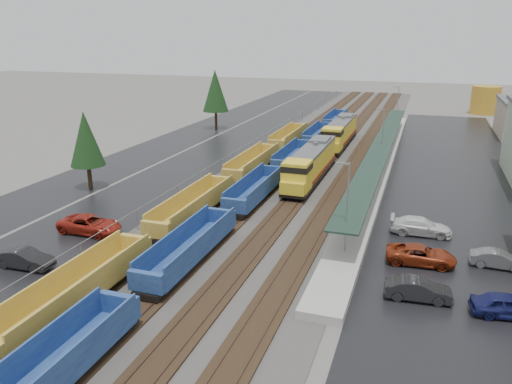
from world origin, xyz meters
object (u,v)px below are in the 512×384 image
parked_car_east_a (418,290)px  parked_car_east_d (508,306)px  storage_tank (485,100)px  parked_car_east_c (421,226)px  locomotive_lead (310,164)px  parked_car_west_c (90,225)px  locomotive_trail (340,133)px  well_string_yellow (194,207)px  parked_car_east_e (498,260)px  parked_car_west_b (25,259)px  parked_car_east_b (421,255)px  well_string_blue (256,190)px

parked_car_east_a → parked_car_east_d: (5.47, -0.40, 0.03)m
storage_tank → parked_car_east_c: 79.71m
parked_car_east_a → locomotive_lead: bearing=22.7°
parked_car_west_c → parked_car_east_a: (28.56, -2.90, -0.07)m
parked_car_east_a → parked_car_east_c: 12.16m
storage_tank → parked_car_east_a: (-11.77, -90.95, -2.34)m
locomotive_trail → well_string_yellow: (-8.00, -36.86, -1.12)m
parked_car_east_c → parked_car_east_e: size_ratio=1.31×
well_string_yellow → parked_car_west_c: 9.78m
parked_car_west_b → parked_car_east_c: 33.40m
parked_car_west_c → parked_car_east_e: 34.54m
parked_car_east_b → well_string_blue: bearing=55.6°
locomotive_lead → parked_car_west_b: bearing=-117.6°
well_string_yellow → well_string_blue: bearing=60.6°
well_string_blue → storage_tank: storage_tank is taller
parked_car_west_c → parked_car_east_c: parked_car_west_c is taller
parked_car_west_b → parked_car_west_c: 7.60m
parked_car_west_c → storage_tank: bearing=-24.9°
parked_car_west_b → storage_tank: bearing=-25.8°
parked_car_west_b → parked_car_east_d: 34.67m
locomotive_lead → parked_car_east_e: bearing=-43.7°
locomotive_trail → parked_car_east_e: locomotive_trail is taller
parked_car_east_c → parked_car_west_c: bearing=105.3°
locomotive_lead → storage_tank: storage_tank is taller
parked_car_east_c → parked_car_east_d: (5.57, -12.56, -0.01)m
locomotive_lead → well_string_yellow: locomotive_lead is taller
parked_car_west_c → parked_car_east_d: 34.19m
parked_car_east_d → storage_tank: bearing=-11.5°
locomotive_lead → parked_car_east_a: (13.27, -25.26, -1.57)m
well_string_yellow → storage_tank: storage_tank is taller
storage_tank → parked_car_east_e: 84.10m
well_string_yellow → parked_car_east_e: well_string_yellow is taller
parked_car_east_b → parked_car_east_e: parked_car_east_b is taller
locomotive_lead → parked_car_east_d: bearing=-53.9°
parked_car_east_b → parked_car_east_d: parked_car_east_d is taller
parked_car_west_b → parked_car_east_b: (28.99, 10.57, -0.01)m
locomotive_lead → parked_car_west_c: bearing=-124.4°
parked_car_east_a → parked_car_east_e: (5.73, 7.10, -0.06)m
well_string_yellow → parked_car_east_e: bearing=-4.9°
parked_car_east_d → parked_car_east_e: size_ratio=1.10×
parked_car_west_c → parked_car_east_b: parked_car_west_c is taller
well_string_blue → parked_car_west_b: well_string_blue is taller
storage_tank → parked_car_east_e: storage_tank is taller
locomotive_lead → parked_car_east_a: bearing=-62.3°
parked_car_east_c → well_string_blue: bearing=73.1°
parked_car_west_b → parked_car_west_c: parked_car_west_c is taller
well_string_yellow → parked_car_east_e: (27.00, -2.30, -0.51)m
locomotive_trail → parked_car_east_a: locomotive_trail is taller
parked_car_east_a → locomotive_trail: bearing=11.0°
well_string_yellow → parked_car_east_a: (21.27, -9.40, -0.44)m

